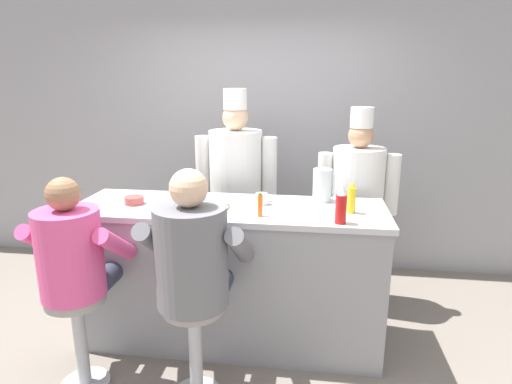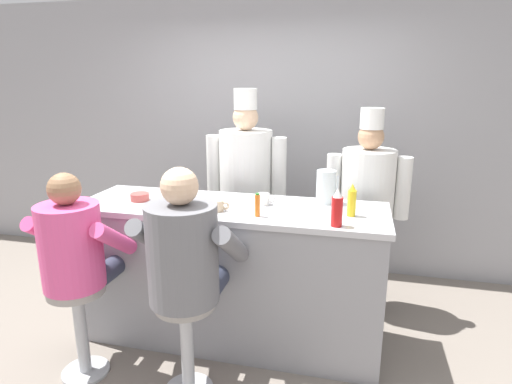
{
  "view_description": "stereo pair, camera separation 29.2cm",
  "coord_description": "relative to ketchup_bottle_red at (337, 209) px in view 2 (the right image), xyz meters",
  "views": [
    {
      "loc": [
        0.58,
        -2.49,
        1.92
      ],
      "look_at": [
        0.2,
        0.31,
        1.17
      ],
      "focal_mm": 30.0,
      "sensor_mm": 36.0,
      "label": 1
    },
    {
      "loc": [
        0.87,
        -2.44,
        1.92
      ],
      "look_at": [
        0.2,
        0.31,
        1.17
      ],
      "focal_mm": 30.0,
      "sensor_mm": 36.0,
      "label": 2
    }
  ],
  "objects": [
    {
      "name": "ground_plane",
      "position": [
        -0.76,
        -0.08,
        -1.16
      ],
      "size": [
        20.0,
        20.0,
        0.0
      ],
      "primitive_type": "plane",
      "color": "slate"
    },
    {
      "name": "hot_sauce_bottle_orange",
      "position": [
        -0.51,
        0.07,
        -0.04
      ],
      "size": [
        0.03,
        0.03,
        0.16
      ],
      "color": "orange",
      "rests_on": "diner_counter"
    },
    {
      "name": "coffee_mug_tan",
      "position": [
        -0.81,
        0.12,
        -0.07
      ],
      "size": [
        0.14,
        0.1,
        0.08
      ],
      "color": "beige",
      "rests_on": "diner_counter"
    },
    {
      "name": "cook_in_whites_near",
      "position": [
        -0.85,
        1.03,
        -0.15
      ],
      "size": [
        0.72,
        0.46,
        1.84
      ],
      "color": "#232328",
      "rests_on": "ground_plane"
    },
    {
      "name": "diner_seated_grey",
      "position": [
        -0.85,
        -0.35,
        -0.27
      ],
      "size": [
        0.63,
        0.62,
        1.45
      ],
      "color": "#B2B5BA",
      "rests_on": "ground_plane"
    },
    {
      "name": "breakfast_plate",
      "position": [
        -1.12,
        0.11,
        -0.1
      ],
      "size": [
        0.27,
        0.27,
        0.05
      ],
      "color": "white",
      "rests_on": "diner_counter"
    },
    {
      "name": "water_pitcher_clear",
      "position": [
        -0.11,
        0.49,
        0.01
      ],
      "size": [
        0.16,
        0.14,
        0.24
      ],
      "color": "silver",
      "rests_on": "diner_counter"
    },
    {
      "name": "ketchup_bottle_red",
      "position": [
        0.0,
        0.0,
        0.0
      ],
      "size": [
        0.07,
        0.07,
        0.24
      ],
      "color": "red",
      "rests_on": "diner_counter"
    },
    {
      "name": "diner_counter",
      "position": [
        -0.76,
        0.27,
        -0.63
      ],
      "size": [
        2.21,
        0.7,
        1.05
      ],
      "color": "gray",
      "rests_on": "ground_plane"
    },
    {
      "name": "cook_in_whites_far",
      "position": [
        0.19,
        0.94,
        -0.22
      ],
      "size": [
        0.66,
        0.43,
        1.7
      ],
      "color": "#232328",
      "rests_on": "ground_plane"
    },
    {
      "name": "cereal_bowl",
      "position": [
        -1.44,
        0.23,
        -0.08
      ],
      "size": [
        0.14,
        0.14,
        0.05
      ],
      "color": "#B24C47",
      "rests_on": "diner_counter"
    },
    {
      "name": "wall_back",
      "position": [
        -0.76,
        1.72,
        0.19
      ],
      "size": [
        10.0,
        0.06,
        2.7
      ],
      "color": "#99999E",
      "rests_on": "ground_plane"
    },
    {
      "name": "mustard_bottle_yellow",
      "position": [
        0.08,
        0.23,
        -0.01
      ],
      "size": [
        0.06,
        0.06,
        0.22
      ],
      "color": "yellow",
      "rests_on": "diner_counter"
    },
    {
      "name": "diner_seated_pink",
      "position": [
        -1.59,
        -0.36,
        -0.3
      ],
      "size": [
        0.58,
        0.57,
        1.38
      ],
      "color": "#B2B5BA",
      "rests_on": "ground_plane"
    },
    {
      "name": "coffee_mug_white",
      "position": [
        -0.53,
        0.34,
        -0.07
      ],
      "size": [
        0.13,
        0.09,
        0.08
      ],
      "color": "white",
      "rests_on": "diner_counter"
    }
  ]
}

